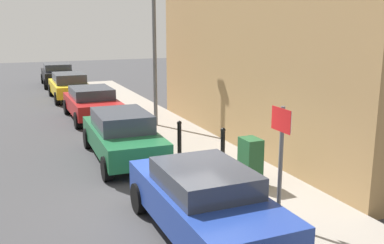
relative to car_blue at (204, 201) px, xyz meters
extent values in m
plane|color=#38383A|center=(0.10, 1.29, -0.74)|extent=(80.00, 80.00, 0.00)
cube|color=gray|center=(2.17, 7.29, -0.66)|extent=(2.25, 30.00, 0.15)
cube|color=#9E7A4C|center=(6.40, 5.28, 3.38)|extent=(6.20, 11.98, 8.22)
cube|color=navy|center=(0.00, 0.00, -0.08)|extent=(1.70, 4.22, 0.67)
cube|color=#2D333D|center=(0.00, -0.01, 0.44)|extent=(1.49, 1.97, 0.42)
cylinder|color=black|center=(-0.80, 1.55, -0.42)|extent=(0.22, 0.64, 0.64)
cylinder|color=black|center=(0.78, 1.56, -0.42)|extent=(0.22, 0.64, 0.64)
cube|color=#195933|center=(-0.20, 5.32, -0.11)|extent=(1.76, 4.36, 0.61)
cube|color=#2D333D|center=(-0.20, 5.34, 0.43)|extent=(1.51, 2.18, 0.52)
cylinder|color=black|center=(-0.95, 6.95, -0.42)|extent=(0.23, 0.64, 0.64)
cylinder|color=black|center=(0.61, 6.92, -0.42)|extent=(0.23, 0.64, 0.64)
cylinder|color=black|center=(-1.02, 3.73, -0.42)|extent=(0.23, 0.64, 0.64)
cylinder|color=black|center=(0.54, 3.69, -0.42)|extent=(0.23, 0.64, 0.64)
cube|color=maroon|center=(-0.02, 11.25, -0.12)|extent=(1.81, 4.09, 0.58)
cube|color=#2D333D|center=(-0.02, 11.25, 0.37)|extent=(1.58, 2.11, 0.45)
cylinder|color=black|center=(-0.87, 12.72, -0.42)|extent=(0.23, 0.64, 0.64)
cylinder|color=black|center=(0.81, 12.74, -0.42)|extent=(0.23, 0.64, 0.64)
cylinder|color=black|center=(-0.84, 9.75, -0.42)|extent=(0.23, 0.64, 0.64)
cylinder|color=black|center=(0.84, 9.77, -0.42)|extent=(0.23, 0.64, 0.64)
cube|color=gold|center=(-0.22, 16.68, -0.12)|extent=(1.70, 4.09, 0.58)
cube|color=#2D333D|center=(-0.22, 16.48, 0.40)|extent=(1.50, 2.13, 0.51)
cylinder|color=black|center=(-1.02, 18.18, -0.42)|extent=(0.22, 0.64, 0.64)
cylinder|color=black|center=(0.58, 18.18, -0.42)|extent=(0.22, 0.64, 0.64)
cylinder|color=black|center=(-1.01, 15.19, -0.42)|extent=(0.22, 0.64, 0.64)
cylinder|color=black|center=(0.58, 15.19, -0.42)|extent=(0.22, 0.64, 0.64)
cube|color=black|center=(-0.19, 22.32, -0.09)|extent=(1.85, 4.05, 0.66)
cube|color=#2D333D|center=(-0.20, 22.16, 0.45)|extent=(1.60, 1.96, 0.46)
cylinder|color=black|center=(-1.00, 23.80, -0.42)|extent=(0.23, 0.64, 0.64)
cylinder|color=black|center=(0.67, 23.77, -0.42)|extent=(0.23, 0.64, 0.64)
cylinder|color=black|center=(-1.06, 20.88, -0.42)|extent=(0.23, 0.64, 0.64)
cylinder|color=black|center=(0.62, 20.85, -0.42)|extent=(0.23, 0.64, 0.64)
cube|color=#1E4C28|center=(1.97, 1.70, -0.01)|extent=(0.40, 0.55, 1.15)
cube|color=#333333|center=(1.97, 1.70, -0.55)|extent=(0.46, 0.61, 0.08)
cylinder|color=black|center=(2.07, 3.33, -0.11)|extent=(0.12, 0.12, 0.95)
sphere|color=black|center=(2.07, 3.33, 0.38)|extent=(0.14, 0.14, 0.14)
cylinder|color=black|center=(1.30, 4.59, -0.11)|extent=(0.12, 0.12, 0.95)
sphere|color=black|center=(1.30, 4.59, 0.38)|extent=(0.14, 0.14, 0.14)
cylinder|color=#59595B|center=(1.43, -0.30, 0.56)|extent=(0.08, 0.08, 2.30)
cube|color=white|center=(1.41, -0.30, 1.46)|extent=(0.03, 0.56, 0.40)
cube|color=red|center=(1.39, -0.30, 1.46)|extent=(0.01, 0.60, 0.44)
cylinder|color=#59595B|center=(1.90, 8.61, 2.16)|extent=(0.14, 0.14, 5.50)
camera|label=1|loc=(-3.14, -6.87, 3.19)|focal=41.02mm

